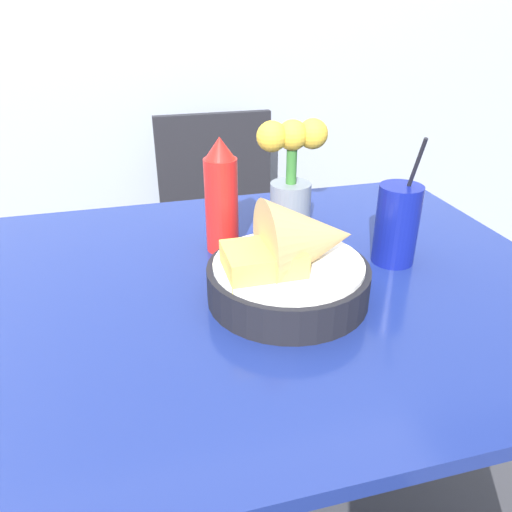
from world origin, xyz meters
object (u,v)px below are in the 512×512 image
object	(u,v)px
chair_far_window	(221,220)
ketchup_bottle	(221,197)
drink_cup	(396,227)
food_basket	(294,264)
flower_vase	(291,172)

from	to	relation	value
chair_far_window	ketchup_bottle	world-z (taller)	ketchup_bottle
chair_far_window	drink_cup	size ratio (longest dim) A/B	3.62
chair_far_window	food_basket	size ratio (longest dim) A/B	3.30
food_basket	flower_vase	world-z (taller)	flower_vase
drink_cup	flower_vase	bearing A→B (deg)	124.06
chair_far_window	drink_cup	world-z (taller)	drink_cup
drink_cup	ketchup_bottle	bearing A→B (deg)	156.03
ketchup_bottle	drink_cup	xyz separation A→B (m)	(0.30, -0.13, -0.04)
ketchup_bottle	drink_cup	distance (m)	0.33
ketchup_bottle	flower_vase	xyz separation A→B (m)	(0.16, 0.07, 0.01)
food_basket	flower_vase	size ratio (longest dim) A/B	1.15
chair_far_window	flower_vase	world-z (taller)	flower_vase
ketchup_bottle	flower_vase	bearing A→B (deg)	23.26
ketchup_bottle	drink_cup	size ratio (longest dim) A/B	0.93
ketchup_bottle	flower_vase	world-z (taller)	flower_vase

